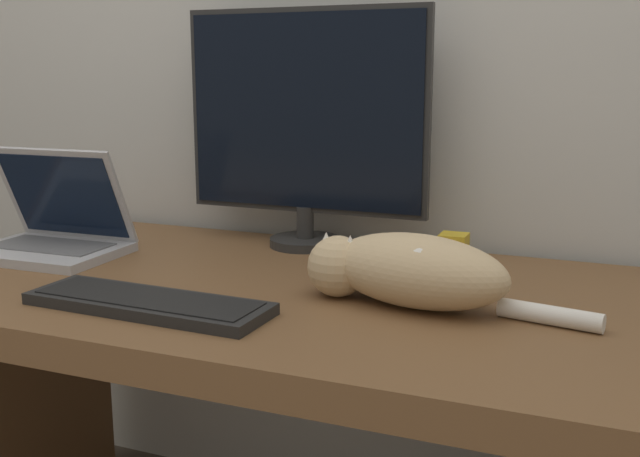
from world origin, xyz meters
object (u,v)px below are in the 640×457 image
object	(u,v)px
external_keyboard	(148,303)
cat	(407,269)
monitor	(305,123)
laptop	(52,233)

from	to	relation	value
external_keyboard	cat	xyz separation A→B (m)	(0.40, 0.19, 0.05)
monitor	cat	distance (m)	0.54
laptop	external_keyboard	bearing A→B (deg)	-32.09
monitor	laptop	distance (m)	0.62
monitor	cat	bearing A→B (deg)	-45.76
monitor	laptop	xyz separation A→B (m)	(-0.49, -0.28, -0.24)
monitor	cat	size ratio (longest dim) A/B	1.13
cat	external_keyboard	bearing A→B (deg)	-144.68
external_keyboard	monitor	bearing A→B (deg)	85.32
monitor	external_keyboard	size ratio (longest dim) A/B	1.31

